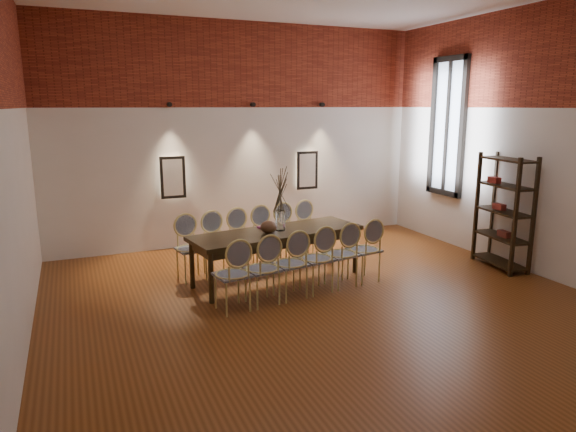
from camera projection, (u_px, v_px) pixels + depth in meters
name	position (u px, v px, depth m)	size (l,w,h in m)	color
floor	(328.00, 305.00, 6.67)	(7.00, 7.00, 0.02)	brown
wall_back	(241.00, 135.00, 9.44)	(7.00, 0.10, 4.00)	silver
wall_left	(0.00, 163.00, 4.89)	(0.10, 7.00, 4.00)	silver
wall_right	(543.00, 142.00, 7.60)	(0.10, 7.00, 4.00)	silver
brick_band_back	(241.00, 64.00, 9.11)	(7.00, 0.02, 1.50)	maroon
brick_band_right	(548.00, 54.00, 7.31)	(0.02, 7.00, 1.50)	maroon
niche_left	(173.00, 177.00, 9.00)	(0.36, 0.06, 0.66)	#FFEAC6
niche_right	(307.00, 170.00, 10.00)	(0.36, 0.06, 0.66)	#FFEAC6
spot_fixture_left	(169.00, 105.00, 8.71)	(0.08, 0.08, 0.10)	black
spot_fixture_mid	(253.00, 105.00, 9.28)	(0.08, 0.08, 0.10)	black
spot_fixture_right	(322.00, 105.00, 9.82)	(0.08, 0.08, 0.10)	black
window_glass	(448.00, 127.00, 9.34)	(0.02, 0.78, 2.38)	silver
window_frame	(447.00, 127.00, 9.33)	(0.08, 0.90, 2.50)	black
window_mullion	(447.00, 127.00, 9.33)	(0.06, 0.06, 2.40)	black
dining_table	(277.00, 256.00, 7.53)	(2.56, 0.82, 0.75)	#352610
chair_near_a	(232.00, 275.00, 6.39)	(0.44, 0.44, 0.94)	#E3D47B
chair_near_b	(262.00, 269.00, 6.61)	(0.44, 0.44, 0.94)	#E3D47B
chair_near_c	(290.00, 264.00, 6.83)	(0.44, 0.44, 0.94)	#E3D47B
chair_near_d	(316.00, 259.00, 7.05)	(0.44, 0.44, 0.94)	#E3D47B
chair_near_e	(341.00, 254.00, 7.27)	(0.44, 0.44, 0.94)	#E3D47B
chair_near_f	(364.00, 250.00, 7.49)	(0.44, 0.44, 0.94)	#E3D47B
chair_far_a	(191.00, 249.00, 7.54)	(0.44, 0.44, 0.94)	#E3D47B
chair_far_b	(218.00, 245.00, 7.76)	(0.44, 0.44, 0.94)	#E3D47B
chair_far_c	(243.00, 241.00, 7.98)	(0.44, 0.44, 0.94)	#E3D47B
chair_far_d	(267.00, 237.00, 8.20)	(0.44, 0.44, 0.94)	#E3D47B
chair_far_e	(289.00, 234.00, 8.42)	(0.44, 0.44, 0.94)	#E3D47B
chair_far_f	(311.00, 231.00, 8.64)	(0.44, 0.44, 0.94)	#E3D47B
vase	(280.00, 220.00, 7.45)	(0.14, 0.14, 0.30)	silver
dried_branches	(280.00, 190.00, 7.36)	(0.50, 0.50, 0.70)	#463B26
bowl	(269.00, 227.00, 7.30)	(0.24, 0.24, 0.18)	brown
book	(267.00, 227.00, 7.61)	(0.26, 0.18, 0.03)	#922F6A
shelving_rack	(504.00, 212.00, 8.06)	(0.38, 1.00, 1.80)	black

